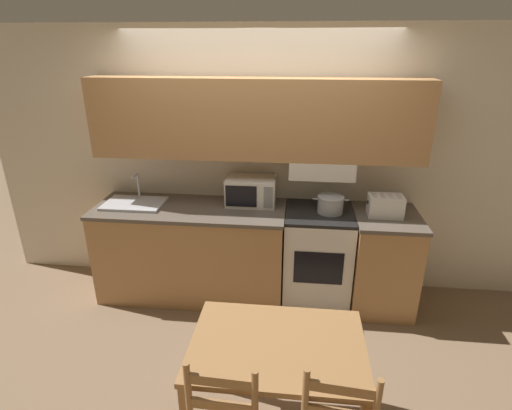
{
  "coord_description": "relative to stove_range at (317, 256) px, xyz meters",
  "views": [
    {
      "loc": [
        0.39,
        -3.74,
        2.37
      ],
      "look_at": [
        0.05,
        -0.59,
        1.09
      ],
      "focal_mm": 28.0,
      "sensor_mm": 36.0,
      "label": 1
    }
  ],
  "objects": [
    {
      "name": "lower_counter_main",
      "position": [
        -1.22,
        -0.02,
        0.0
      ],
      "size": [
        1.81,
        0.69,
        0.94
      ],
      "color": "tan",
      "rests_on": "ground_plane"
    },
    {
      "name": "wall_back",
      "position": [
        -0.6,
        0.24,
        1.04
      ],
      "size": [
        5.41,
        0.38,
        2.55
      ],
      "color": "silver",
      "rests_on": "ground_plane"
    },
    {
      "name": "sink_basin",
      "position": [
        -1.77,
        -0.02,
        0.49
      ],
      "size": [
        0.56,
        0.38,
        0.27
      ],
      "color": "#B7BABF",
      "rests_on": "lower_counter_main"
    },
    {
      "name": "cooking_pot",
      "position": [
        0.09,
        -0.01,
        0.55
      ],
      "size": [
        0.32,
        0.24,
        0.16
      ],
      "color": "#B7BABF",
      "rests_on": "stove_range"
    },
    {
      "name": "toaster",
      "position": [
        0.57,
        -0.04,
        0.56
      ],
      "size": [
        0.31,
        0.19,
        0.19
      ],
      "color": "white",
      "rests_on": "lower_counter_right_stub"
    },
    {
      "name": "ground_plane",
      "position": [
        -0.61,
        0.31,
        -0.47
      ],
      "size": [
        16.0,
        16.0,
        0.0
      ],
      "primitive_type": "plane",
      "color": "#7F664C"
    },
    {
      "name": "dining_table",
      "position": [
        -0.3,
        -1.55,
        0.15
      ],
      "size": [
        1.04,
        0.73,
        0.73
      ],
      "color": "#9E7042",
      "rests_on": "ground_plane"
    },
    {
      "name": "stove_range",
      "position": [
        0.0,
        0.0,
        0.0
      ],
      "size": [
        0.62,
        0.63,
        0.94
      ],
      "color": "white",
      "rests_on": "ground_plane"
    },
    {
      "name": "microwave",
      "position": [
        -0.65,
        0.13,
        0.6
      ],
      "size": [
        0.47,
        0.32,
        0.26
      ],
      "color": "white",
      "rests_on": "lower_counter_main"
    },
    {
      "name": "lower_counter_right_stub",
      "position": [
        0.61,
        -0.02,
        0.0
      ],
      "size": [
        0.59,
        0.69,
        0.94
      ],
      "color": "tan",
      "rests_on": "ground_plane"
    }
  ]
}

